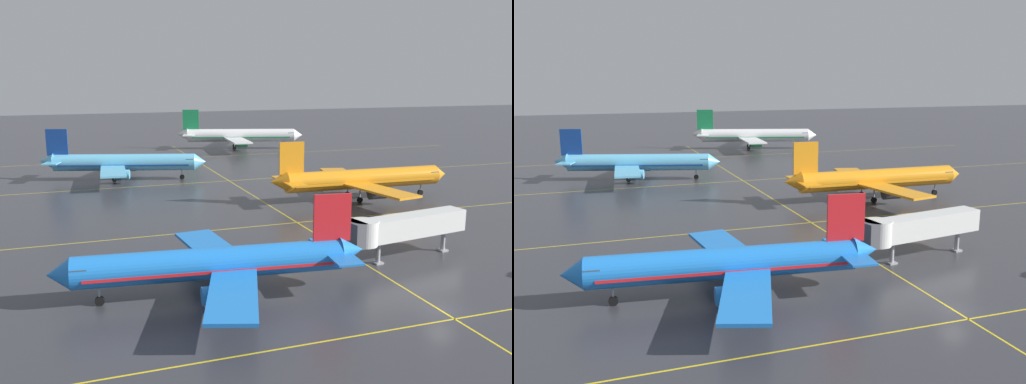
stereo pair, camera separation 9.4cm
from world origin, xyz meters
TOP-DOWN VIEW (x-y plane):
  - ground_plane at (0.00, 0.00)m, footprint 600.00×600.00m
  - airliner_front_gate at (-19.30, 10.74)m, footprint 32.32×27.69m
  - airliner_second_row at (17.27, 45.62)m, footprint 35.15×30.36m
  - airliner_third_row at (-21.21, 79.57)m, footprint 34.80×29.69m
  - airliner_far_left_stand at (18.15, 120.82)m, footprint 37.65×32.14m
  - taxiway_markings at (0.00, 52.77)m, footprint 164.41×160.65m
  - jet_bridge at (4.44, 14.36)m, footprint 17.48×5.32m

SIDE VIEW (x-z plane):
  - ground_plane at x=0.00m, z-range 0.00..0.00m
  - taxiway_markings at x=0.00m, z-range 0.00..0.01m
  - airliner_front_gate at x=-19.30m, z-range -1.59..8.45m
  - airliner_second_row at x=17.27m, z-range -1.74..9.21m
  - airliner_third_row at x=-21.21m, z-range -1.75..9.26m
  - jet_bridge at x=4.44m, z-range 1.26..6.85m
  - airliner_far_left_stand at x=18.15m, z-range -1.89..10.04m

